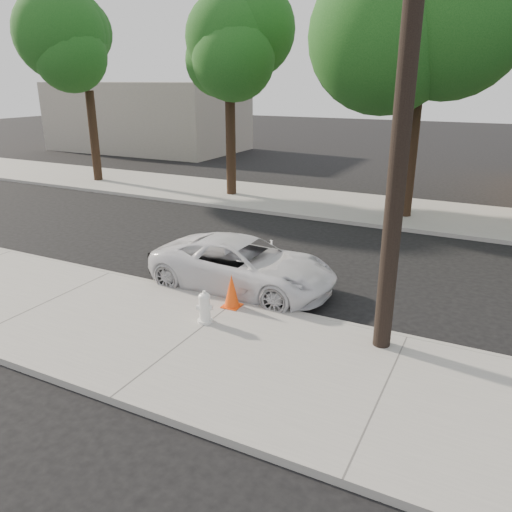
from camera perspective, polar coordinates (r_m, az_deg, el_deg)
name	(u,v)px	position (r m, az deg, el deg)	size (l,w,h in m)	color
ground	(274,276)	(13.83, 2.12, -2.34)	(120.00, 120.00, 0.00)	black
near_sidewalk	(186,343)	(10.41, -8.02, -9.78)	(90.00, 4.40, 0.15)	gray
far_sidewalk	(359,208)	(21.47, 11.74, 5.43)	(90.00, 5.00, 0.15)	gray
curb_near	(238,302)	(12.07, -2.09, -5.30)	(90.00, 0.12, 0.16)	#9E9B93
building_far	(148,116)	(40.65, -12.22, 15.32)	(14.00, 8.00, 5.00)	gray
utility_pole	(404,107)	(9.15, 16.52, 16.00)	(1.40, 0.34, 9.00)	black
tree_a	(86,50)	(27.38, -18.90, 21.42)	(4.65, 4.50, 9.00)	black
tree_b	(231,55)	(22.69, -2.82, 22.01)	(4.34, 4.20, 8.45)	black
tree_c	(430,25)	(19.65, 19.26, 23.67)	(4.96, 4.80, 9.55)	black
police_cruiser	(243,265)	(12.77, -1.45, -1.00)	(2.22, 4.81, 1.34)	white
fire_hydrant	(205,308)	(10.88, -5.88, -5.93)	(0.37, 0.33, 0.69)	white
traffic_cone	(232,291)	(11.54, -2.80, -4.04)	(0.42, 0.42, 0.79)	#FF4B0D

